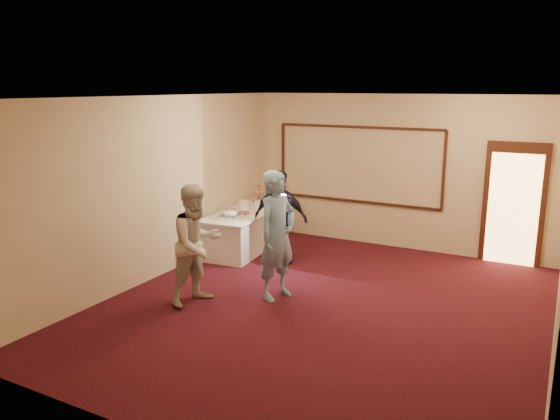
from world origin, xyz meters
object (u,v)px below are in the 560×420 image
(pavlova_tray, at_px, (230,214))
(man, at_px, (277,236))
(buffet_table, at_px, (248,229))
(plate_stack_a, at_px, (244,205))
(tart, at_px, (244,213))
(woman, at_px, (197,244))
(cupcake_stand, at_px, (259,194))
(plate_stack_b, at_px, (258,204))
(guest, at_px, (281,218))

(pavlova_tray, xyz_separation_m, man, (1.67, -1.27, 0.13))
(buffet_table, distance_m, man, 2.73)
(plate_stack_a, bearing_deg, tart, -58.34)
(pavlova_tray, bearing_deg, woman, -70.07)
(cupcake_stand, xyz_separation_m, woman, (1.01, -3.54, -0.03))
(man, bearing_deg, tart, 58.35)
(plate_stack_a, relative_size, man, 0.11)
(plate_stack_b, distance_m, guest, 1.28)
(tart, bearing_deg, man, -45.52)
(tart, distance_m, woman, 2.43)
(cupcake_stand, bearing_deg, woman, -74.00)
(pavlova_tray, xyz_separation_m, guest, (0.96, 0.15, 0.01))
(buffet_table, xyz_separation_m, cupcake_stand, (-0.21, 0.82, 0.54))
(pavlova_tray, distance_m, woman, 2.10)
(pavlova_tray, bearing_deg, buffet_table, 96.87)
(plate_stack_b, bearing_deg, pavlova_tray, -90.40)
(plate_stack_b, distance_m, woman, 3.07)
(cupcake_stand, height_order, plate_stack_b, cupcake_stand)
(buffet_table, xyz_separation_m, woman, (0.81, -2.71, 0.50))
(man, xyz_separation_m, woman, (-0.95, -0.70, -0.08))
(plate_stack_a, distance_m, woman, 2.92)
(man, distance_m, guest, 1.59)
(guest, bearing_deg, cupcake_stand, -52.94)
(cupcake_stand, height_order, tart, cupcake_stand)
(pavlova_tray, xyz_separation_m, woman, (0.72, -1.98, 0.04))
(plate_stack_a, distance_m, man, 2.79)
(plate_stack_a, height_order, man, man)
(cupcake_stand, bearing_deg, man, -55.25)
(plate_stack_a, bearing_deg, pavlova_tray, -75.55)
(tart, distance_m, man, 2.30)
(pavlova_tray, height_order, plate_stack_b, pavlova_tray)
(plate_stack_b, bearing_deg, tart, -85.27)
(tart, bearing_deg, buffet_table, 111.80)
(plate_stack_a, xyz_separation_m, man, (1.87, -2.07, 0.12))
(pavlova_tray, height_order, woman, woman)
(buffet_table, relative_size, man, 1.30)
(pavlova_tray, height_order, tart, pavlova_tray)
(cupcake_stand, bearing_deg, pavlova_tray, -79.20)
(pavlova_tray, height_order, guest, guest)
(cupcake_stand, xyz_separation_m, tart, (0.36, -1.19, -0.13))
(buffet_table, distance_m, cupcake_stand, 1.00)
(guest, bearing_deg, plate_stack_a, -33.57)
(tart, distance_m, guest, 0.93)
(guest, bearing_deg, tart, -18.05)
(buffet_table, bearing_deg, plate_stack_b, 70.41)
(cupcake_stand, xyz_separation_m, man, (1.96, -2.83, 0.05))
(woman, relative_size, guest, 1.04)
(pavlova_tray, distance_m, tart, 0.37)
(man, bearing_deg, plate_stack_b, 49.96)
(plate_stack_b, height_order, guest, guest)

